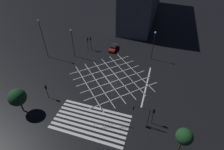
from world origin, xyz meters
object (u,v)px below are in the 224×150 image
at_px(traffic_light_sw_main, 46,89).
at_px(traffic_light_nw_main, 88,41).
at_px(traffic_light_nw_cross, 91,41).
at_px(street_tree_far, 184,137).
at_px(traffic_light_se_cross, 153,113).
at_px(street_tree_near, 17,97).
at_px(street_lamp_far, 42,33).
at_px(street_lamp_west, 154,40).
at_px(waiting_car, 113,48).
at_px(traffic_light_se_main, 140,112).
at_px(street_lamp_east, 72,38).

relative_size(traffic_light_sw_main, traffic_light_nw_main, 0.89).
bearing_deg(traffic_light_nw_cross, traffic_light_nw_main, -60.58).
distance_m(traffic_light_nw_main, street_tree_far, 34.29).
height_order(traffic_light_se_cross, traffic_light_sw_main, traffic_light_se_cross).
relative_size(traffic_light_nw_cross, street_tree_near, 0.74).
bearing_deg(street_lamp_far, traffic_light_nw_main, 35.95).
bearing_deg(street_tree_near, traffic_light_se_cross, 11.01).
bearing_deg(street_tree_near, traffic_light_nw_main, 83.05).
distance_m(traffic_light_nw_cross, street_lamp_far, 12.65).
relative_size(street_lamp_west, waiting_car, 1.75).
height_order(traffic_light_sw_main, waiting_car, traffic_light_sw_main).
xyz_separation_m(traffic_light_se_cross, waiting_car, (-13.67, 21.75, -2.02)).
xyz_separation_m(traffic_light_se_main, street_lamp_far, (-27.34, 13.81, 3.75)).
distance_m(traffic_light_se_main, traffic_light_se_cross, 2.39).
relative_size(traffic_light_sw_main, street_lamp_east, 0.44).
height_order(traffic_light_se_main, street_lamp_west, street_lamp_west).
bearing_deg(street_lamp_far, traffic_light_se_main, -26.79).
bearing_deg(street_lamp_far, street_lamp_west, 15.28).
bearing_deg(traffic_light_se_cross, traffic_light_sw_main, 90.43).
distance_m(traffic_light_se_main, street_tree_far, 7.39).
xyz_separation_m(traffic_light_se_main, traffic_light_se_cross, (2.11, 0.89, -0.67)).
xyz_separation_m(traffic_light_se_main, traffic_light_nw_main, (-18.34, 20.33, -0.51)).
relative_size(traffic_light_se_main, traffic_light_nw_cross, 1.14).
distance_m(street_lamp_east, street_lamp_west, 20.50).
bearing_deg(traffic_light_nw_cross, street_tree_far, 45.65).
relative_size(traffic_light_nw_cross, traffic_light_nw_main, 1.00).
xyz_separation_m(traffic_light_nw_cross, street_lamp_far, (-9.70, -6.92, 4.25)).
bearing_deg(street_lamp_west, traffic_light_se_cross, -82.31).
height_order(traffic_light_nw_cross, street_tree_far, street_tree_far).
bearing_deg(street_lamp_east, traffic_light_nw_main, 62.89).
relative_size(traffic_light_nw_cross, traffic_light_se_cross, 1.07).
relative_size(traffic_light_nw_cross, street_tree_far, 0.75).
bearing_deg(traffic_light_se_cross, traffic_light_nw_main, 46.45).
height_order(traffic_light_se_main, traffic_light_se_cross, traffic_light_se_main).
distance_m(traffic_light_se_main, traffic_light_nw_main, 27.39).
xyz_separation_m(traffic_light_nw_cross, traffic_light_nw_main, (-0.70, -0.39, -0.01)).
bearing_deg(street_tree_near, street_lamp_west, 50.18).
distance_m(traffic_light_se_main, waiting_car, 25.56).
xyz_separation_m(traffic_light_sw_main, street_lamp_far, (-8.71, 13.08, 4.57)).
distance_m(street_lamp_west, street_lamp_far, 27.75).
xyz_separation_m(traffic_light_se_main, street_lamp_west, (-0.62, 21.11, 2.16)).
bearing_deg(traffic_light_nw_cross, street_lamp_west, 91.28).
bearing_deg(traffic_light_sw_main, waiting_car, 72.10).
bearing_deg(traffic_light_sw_main, street_lamp_east, 96.91).
bearing_deg(traffic_light_se_main, traffic_light_sw_main, -2.24).
bearing_deg(waiting_car, traffic_light_sw_main, -17.90).
distance_m(traffic_light_se_cross, traffic_light_sw_main, 20.75).
xyz_separation_m(street_lamp_west, street_tree_far, (7.31, -24.17, -1.49)).
bearing_deg(traffic_light_se_main, traffic_light_se_cross, -157.25).
bearing_deg(waiting_car, street_lamp_far, -60.78).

